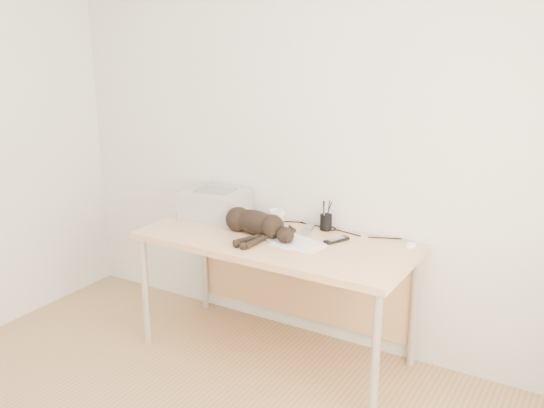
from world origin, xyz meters
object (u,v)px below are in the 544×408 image
Objects in this scene: pen_cup at (326,222)px; mouse at (411,243)px; printer at (216,203)px; mug at (277,218)px; cat at (253,223)px; desk at (283,256)px.

pen_cup is 0.53m from mouse.
printer is 1.26m from mouse.
mug is 1.12× the size of mouse.
cat is 0.20m from mug.
mouse is (0.82, 0.08, -0.04)m from mug.
pen_cup is at bearing 51.16° from cat.
printer reaches higher than cat.
desk is 0.26m from cat.
pen_cup is (0.29, 0.09, -0.00)m from mug.
mug is 0.60× the size of pen_cup.
cat is at bearing -23.32° from printer.
desk is at bearing 39.34° from cat.
pen_cup is at bearing -178.24° from mouse.
printer is 2.30× the size of pen_cup.
desk is 0.75m from mouse.
pen_cup is (0.18, 0.20, 0.18)m from desk.
desk is at bearing -161.92° from mouse.
cat reaches higher than mug.
mouse is at bearing 15.25° from desk.
printer is 4.26× the size of mouse.
cat is 3.64× the size of pen_cup.
cat is at bearing -150.95° from desk.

